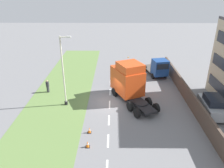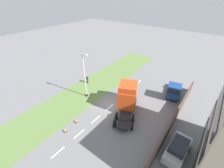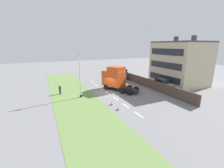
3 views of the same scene
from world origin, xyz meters
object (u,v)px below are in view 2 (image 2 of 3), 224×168
at_px(flatbed_truck, 174,91).
at_px(traffic_cone_lead, 65,130).
at_px(lamp_post, 85,78).
at_px(pedestrian, 87,79).
at_px(traffic_cone_trailing, 76,121).
at_px(lorry_cab, 128,96).
at_px(parked_car, 178,149).

xyz_separation_m(flatbed_truck, traffic_cone_lead, (-8.70, -15.57, -1.18)).
bearing_deg(flatbed_truck, lamp_post, 23.67).
xyz_separation_m(pedestrian, traffic_cone_trailing, (6.12, -8.40, -0.52)).
distance_m(flatbed_truck, traffic_cone_trailing, 16.23).
relative_size(lorry_cab, pedestrian, 4.58).
height_order(flatbed_truck, pedestrian, flatbed_truck).
bearing_deg(lamp_post, traffic_cone_trailing, -59.08).
relative_size(lamp_post, traffic_cone_trailing, 13.48).
bearing_deg(traffic_cone_trailing, lamp_post, 120.92).
distance_m(pedestrian, traffic_cone_lead, 12.07).
xyz_separation_m(lorry_cab, flatbed_truck, (4.83, 6.74, -0.82)).
distance_m(lorry_cab, pedestrian, 10.27).
relative_size(lamp_post, pedestrian, 4.77).
relative_size(flatbed_truck, pedestrian, 3.59).
bearing_deg(traffic_cone_trailing, lorry_cab, 60.25).
relative_size(lorry_cab, lamp_post, 0.96).
relative_size(traffic_cone_lead, traffic_cone_trailing, 1.00).
bearing_deg(lamp_post, traffic_cone_lead, -66.07).
height_order(lamp_post, traffic_cone_lead, lamp_post).
relative_size(flatbed_truck, traffic_cone_lead, 10.15).
distance_m(parked_car, traffic_cone_lead, 13.60).
relative_size(parked_car, pedestrian, 2.69).
bearing_deg(traffic_cone_lead, traffic_cone_trailing, 91.67).
bearing_deg(lorry_cab, lamp_post, 168.19).
bearing_deg(pedestrian, lamp_post, -46.77).
bearing_deg(lamp_post, parked_car, -6.49).
relative_size(parked_car, traffic_cone_trailing, 7.60).
distance_m(flatbed_truck, pedestrian, 15.78).
height_order(flatbed_truck, lamp_post, lamp_post).
bearing_deg(traffic_cone_lead, parked_car, 23.39).
relative_size(lorry_cab, traffic_cone_trailing, 12.97).
bearing_deg(traffic_cone_trailing, parked_car, 15.34).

